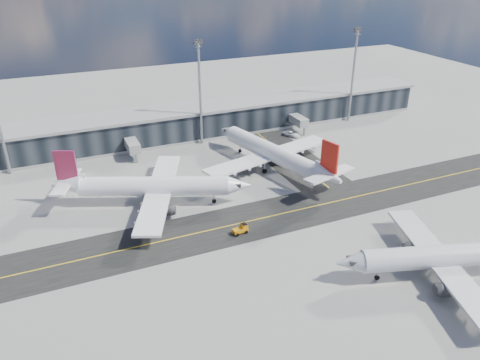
% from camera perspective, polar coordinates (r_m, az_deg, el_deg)
% --- Properties ---
extents(ground, '(300.00, 300.00, 0.00)m').
position_cam_1_polar(ground, '(94.68, 5.02, -5.53)').
color(ground, gray).
rests_on(ground, ground).
extents(taxiway_lanes, '(180.00, 63.00, 0.03)m').
position_cam_1_polar(taxiway_lanes, '(104.44, 4.15, -2.21)').
color(taxiway_lanes, black).
rests_on(taxiway_lanes, ground).
extents(terminal_concourse, '(152.00, 19.80, 8.80)m').
position_cam_1_polar(terminal_concourse, '(138.92, -5.65, 7.02)').
color(terminal_concourse, black).
rests_on(terminal_concourse, ground).
extents(floodlight_masts, '(102.50, 0.70, 28.90)m').
position_cam_1_polar(floodlight_masts, '(129.17, -4.91, 10.91)').
color(floodlight_masts, gray).
rests_on(floodlight_masts, ground).
extents(airliner_af, '(40.93, 35.40, 12.63)m').
position_cam_1_polar(airliner_af, '(101.87, -10.77, -0.78)').
color(airliner_af, white).
rests_on(airliner_af, ground).
extents(airliner_redtail, '(37.31, 43.39, 12.98)m').
position_cam_1_polar(airliner_redtail, '(116.28, 4.16, 3.23)').
color(airliner_redtail, white).
rests_on(airliner_redtail, ground).
extents(airliner_near, '(38.40, 33.10, 11.60)m').
position_cam_1_polar(airliner_near, '(86.52, 24.28, -8.46)').
color(airliner_near, silver).
rests_on(airliner_near, ground).
extents(baggage_tug, '(3.11, 1.80, 1.87)m').
position_cam_1_polar(baggage_tug, '(91.46, 0.17, -5.97)').
color(baggage_tug, orange).
rests_on(baggage_tug, ground).
extents(service_van, '(4.61, 5.76, 1.46)m').
position_cam_1_polar(service_van, '(139.51, 6.32, 5.60)').
color(service_van, white).
rests_on(service_van, ground).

